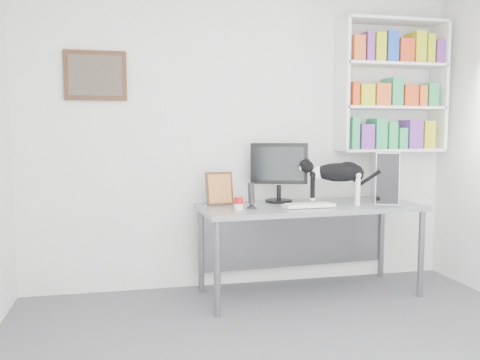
# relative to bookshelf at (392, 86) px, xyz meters

# --- Properties ---
(room) EXTENTS (4.01, 4.01, 2.70)m
(room) POSITION_rel_bookshelf_xyz_m (-1.40, -1.85, -0.50)
(room) COLOR #55555A
(room) RESTS_ON ground
(bookshelf) EXTENTS (1.03, 0.28, 1.24)m
(bookshelf) POSITION_rel_bookshelf_xyz_m (0.00, 0.00, 0.00)
(bookshelf) COLOR white
(bookshelf) RESTS_ON room
(wall_art) EXTENTS (0.52, 0.04, 0.42)m
(wall_art) POSITION_rel_bookshelf_xyz_m (-2.70, 0.12, 0.05)
(wall_art) COLOR #472C17
(wall_art) RESTS_ON room
(desk) EXTENTS (1.94, 0.84, 0.79)m
(desk) POSITION_rel_bookshelf_xyz_m (-0.91, -0.30, -1.45)
(desk) COLOR gray
(desk) RESTS_ON room
(monitor) EXTENTS (0.56, 0.38, 0.54)m
(monitor) POSITION_rel_bookshelf_xyz_m (-1.13, -0.09, -0.78)
(monitor) COLOR black
(monitor) RESTS_ON desk
(keyboard) EXTENTS (0.43, 0.18, 0.03)m
(keyboard) POSITION_rel_bookshelf_xyz_m (-0.98, -0.44, -1.04)
(keyboard) COLOR white
(keyboard) RESTS_ON desk
(pc_tower) EXTENTS (0.35, 0.49, 0.45)m
(pc_tower) POSITION_rel_bookshelf_xyz_m (-0.18, -0.22, -0.83)
(pc_tower) COLOR silver
(pc_tower) RESTS_ON desk
(speaker) EXTENTS (0.11, 0.11, 0.22)m
(speaker) POSITION_rel_bookshelf_xyz_m (-1.46, -0.39, -0.94)
(speaker) COLOR black
(speaker) RESTS_ON desk
(leaning_print) EXTENTS (0.25, 0.12, 0.29)m
(leaning_print) POSITION_rel_bookshelf_xyz_m (-1.68, -0.14, -0.91)
(leaning_print) COLOR #472C17
(leaning_print) RESTS_ON desk
(soup_can) EXTENTS (0.07, 0.07, 0.11)m
(soup_can) POSITION_rel_bookshelf_xyz_m (-1.59, -0.48, -1.00)
(soup_can) COLOR #B70F10
(soup_can) RESTS_ON desk
(cat) EXTENTS (0.64, 0.37, 0.38)m
(cat) POSITION_rel_bookshelf_xyz_m (-0.69, -0.36, -0.86)
(cat) COLOR black
(cat) RESTS_ON desk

